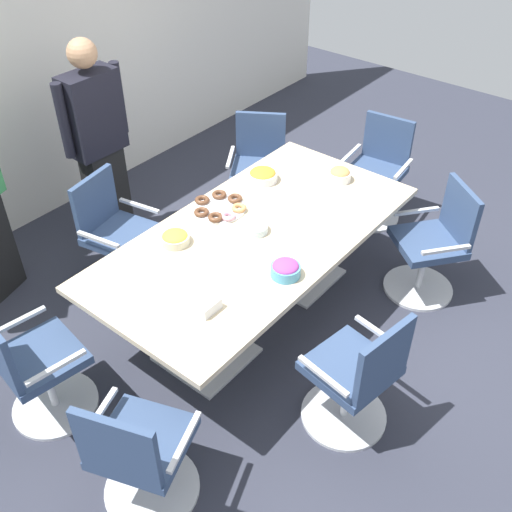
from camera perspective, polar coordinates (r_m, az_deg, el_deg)
ground_plane at (r=4.56m, az=0.00°, el=-5.45°), size 10.00×10.00×0.01m
back_wall at (r=5.43m, az=-21.10°, el=17.18°), size 8.00×0.10×2.80m
conference_table at (r=4.15m, az=0.00°, el=0.81°), size 2.40×1.20×0.75m
office_chair_0 at (r=5.41m, az=0.27°, el=7.93°), size 0.75×0.75×0.91m
office_chair_1 at (r=4.72m, az=-13.07°, el=1.63°), size 0.63×0.63×0.91m
office_chair_2 at (r=3.88m, az=-20.35°, el=-9.98°), size 0.61×0.61×0.91m
office_chair_3 at (r=3.35m, az=-11.01°, el=-18.21°), size 0.69×0.69×0.91m
office_chair_4 at (r=3.64m, az=9.53°, el=-11.46°), size 0.62×0.62×0.91m
office_chair_5 at (r=4.70m, az=16.49°, el=0.79°), size 0.76×0.76×0.91m
office_chair_6 at (r=5.47m, az=11.40°, el=7.50°), size 0.60×0.60×0.91m
person_standing_2 at (r=5.02m, az=-14.78°, el=10.41°), size 0.61×0.23×1.73m
snack_bowl_cookies at (r=4.66m, az=7.98°, el=7.69°), size 0.17×0.17×0.10m
snack_bowl_chips_yellow at (r=4.00m, az=-7.71°, el=1.72°), size 0.19×0.19×0.08m
snack_bowl_candy_mix at (r=3.70m, az=2.83°, el=-1.22°), size 0.19×0.19×0.11m
snack_bowl_chips_orange at (r=4.62m, az=0.64°, el=7.70°), size 0.23×0.23×0.09m
donut_platter at (r=4.31m, az=-3.47°, el=4.66°), size 0.39×0.39×0.04m
plate_stack at (r=4.08m, az=-0.12°, el=2.68°), size 0.18×0.18×0.05m
napkin_pile at (r=3.49m, az=-4.93°, el=-4.57°), size 0.15×0.15×0.07m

